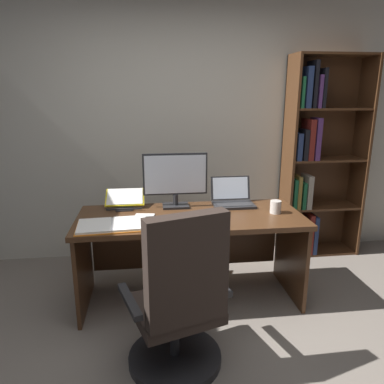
% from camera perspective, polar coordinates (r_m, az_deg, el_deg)
% --- Properties ---
extents(wall_back, '(5.41, 0.12, 2.61)m').
position_cam_1_polar(wall_back, '(3.79, -1.74, 9.54)').
color(wall_back, beige).
rests_on(wall_back, ground).
extents(desk, '(1.79, 0.73, 0.74)m').
position_cam_1_polar(desk, '(3.04, -0.40, -6.72)').
color(desk, '#4C2D19').
rests_on(desk, ground).
extents(bookshelf, '(0.81, 0.33, 2.05)m').
position_cam_1_polar(bookshelf, '(3.97, 18.64, 4.24)').
color(bookshelf, '#4C2D19').
rests_on(bookshelf, ground).
extents(office_chair, '(0.70, 0.61, 1.06)m').
position_cam_1_polar(office_chair, '(2.28, -1.92, -17.51)').
color(office_chair, '#232326').
rests_on(office_chair, ground).
extents(monitor, '(0.54, 0.16, 0.46)m').
position_cam_1_polar(monitor, '(3.05, -2.63, 1.95)').
color(monitor, '#232326').
rests_on(monitor, desk).
extents(laptop, '(0.35, 0.28, 0.23)m').
position_cam_1_polar(laptop, '(3.18, 6.37, -1.11)').
color(laptop, '#232326').
rests_on(laptop, desk).
extents(keyboard, '(0.42, 0.15, 0.02)m').
position_cam_1_polar(keyboard, '(2.76, -1.98, -4.39)').
color(keyboard, '#232326').
rests_on(keyboard, desk).
extents(computer_mouse, '(0.06, 0.10, 0.04)m').
position_cam_1_polar(computer_mouse, '(2.80, 4.17, -3.97)').
color(computer_mouse, '#232326').
rests_on(computer_mouse, desk).
extents(reading_stand_with_book, '(0.33, 0.28, 0.13)m').
position_cam_1_polar(reading_stand_with_book, '(3.16, -10.47, -1.05)').
color(reading_stand_with_book, '#232326').
rests_on(reading_stand_with_book, desk).
extents(open_binder, '(0.53, 0.35, 0.02)m').
position_cam_1_polar(open_binder, '(2.72, -12.37, -5.07)').
color(open_binder, orange).
rests_on(open_binder, desk).
extents(notepad, '(0.18, 0.23, 0.01)m').
position_cam_1_polar(notepad, '(2.84, -7.62, -4.11)').
color(notepad, white).
rests_on(notepad, desk).
extents(pen, '(0.14, 0.03, 0.01)m').
position_cam_1_polar(pen, '(2.83, -7.23, -3.92)').
color(pen, black).
rests_on(pen, notepad).
extents(coffee_mug, '(0.09, 0.09, 0.10)m').
position_cam_1_polar(coffee_mug, '(3.01, 12.95, -2.29)').
color(coffee_mug, silver).
rests_on(coffee_mug, desk).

